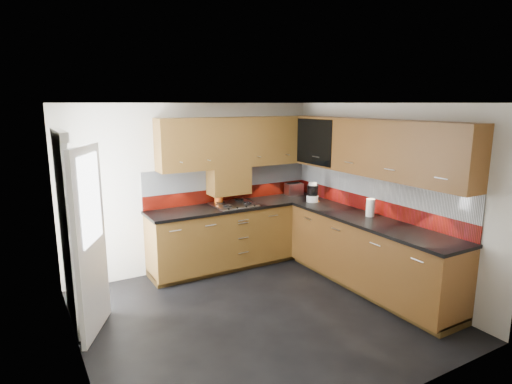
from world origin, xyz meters
TOP-DOWN VIEW (x-y plane):
  - room at (0.00, 0.00)m, footprint 4.00×3.80m
  - base_cabinets at (1.07, 0.72)m, footprint 2.70×3.20m
  - countertop at (1.05, 0.70)m, footprint 2.72×3.22m
  - backsplash at (1.28, 0.93)m, footprint 2.70×3.20m
  - upper_cabinets at (1.23, 0.78)m, footprint 2.50×3.20m
  - extractor_hood at (0.45, 1.64)m, footprint 0.60×0.33m
  - glass_cabinet at (1.71, 1.07)m, footprint 0.32×0.80m
  - back_door at (-1.78, 0.75)m, footprint 0.42×1.19m
  - gas_hob at (0.45, 1.47)m, footprint 0.60×0.53m
  - utensil_pot at (0.29, 1.64)m, footprint 0.12×0.12m
  - toaster at (1.62, 1.62)m, footprint 0.29×0.19m
  - food_processor at (1.57, 1.08)m, footprint 0.18×0.18m
  - paper_towel at (1.71, 0.02)m, footprint 0.13×0.13m
  - orange_cloth at (1.61, 1.08)m, footprint 0.15×0.14m

SIDE VIEW (x-z plane):
  - base_cabinets at x=1.07m, z-range -0.04..0.91m
  - countertop at x=1.05m, z-range 0.90..0.94m
  - orange_cloth at x=1.61m, z-range 0.94..0.95m
  - gas_hob at x=0.45m, z-range 0.93..0.98m
  - back_door at x=-1.78m, z-range 0.01..2.05m
  - toaster at x=1.62m, z-range 0.94..1.13m
  - utensil_pot at x=0.29m, z-range 0.82..1.25m
  - paper_towel at x=1.71m, z-range 0.94..1.17m
  - food_processor at x=1.57m, z-range 0.93..1.22m
  - backsplash at x=1.28m, z-range 0.94..1.48m
  - extractor_hood at x=0.45m, z-range 1.08..1.48m
  - room at x=0.00m, z-range 0.18..2.82m
  - upper_cabinets at x=1.23m, z-range 1.48..2.20m
  - glass_cabinet at x=1.71m, z-range 1.54..2.20m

